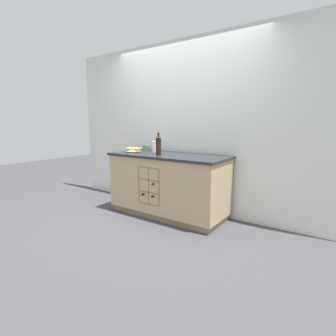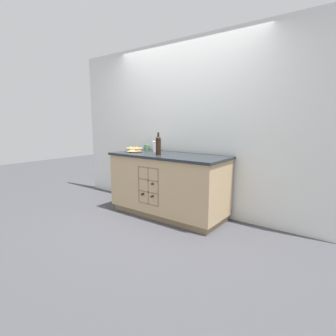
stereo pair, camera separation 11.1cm
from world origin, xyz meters
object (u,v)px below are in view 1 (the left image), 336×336
at_px(standing_wine_bottle, 158,145).
at_px(white_pitcher, 155,146).
at_px(fruit_bowl, 134,149).
at_px(ceramic_mug, 146,148).

bearing_deg(standing_wine_bottle, white_pitcher, 134.62).
xyz_separation_m(fruit_bowl, standing_wine_bottle, (0.53, -0.06, 0.10)).
bearing_deg(fruit_bowl, white_pitcher, 41.81).
bearing_deg(standing_wine_bottle, ceramic_mug, 146.34).
relative_size(fruit_bowl, ceramic_mug, 2.13).
relative_size(white_pitcher, standing_wine_bottle, 0.53).
distance_m(white_pitcher, ceramic_mug, 0.25).
height_order(fruit_bowl, white_pitcher, white_pitcher).
bearing_deg(ceramic_mug, fruit_bowl, -92.38).
xyz_separation_m(fruit_bowl, white_pitcher, (0.25, 0.22, 0.04)).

